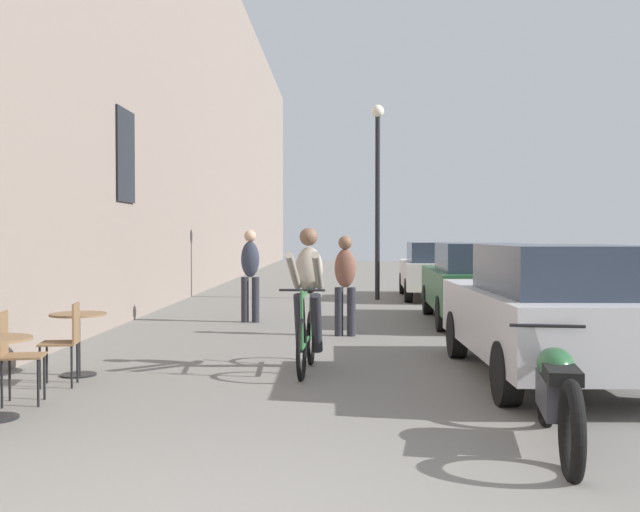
{
  "coord_description": "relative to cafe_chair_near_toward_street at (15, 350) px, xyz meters",
  "views": [
    {
      "loc": [
        0.77,
        -3.72,
        1.61
      ],
      "look_at": [
        0.18,
        17.83,
        1.03
      ],
      "focal_mm": 42.22,
      "sensor_mm": 36.0,
      "label": 1
    }
  ],
  "objects": [
    {
      "name": "cafe_chair_mid_toward_street",
      "position": [
        0.16,
        0.89,
        0.0
      ],
      "size": [
        0.44,
        0.44,
        0.89
      ],
      "color": "black",
      "rests_on": "ground_plane"
    },
    {
      "name": "parked_car_third",
      "position": [
        5.56,
        12.32,
        0.23
      ],
      "size": [
        1.83,
        4.11,
        1.44
      ],
      "color": "beige",
      "rests_on": "ground_plane"
    },
    {
      "name": "cyclist_on_bicycle",
      "position": [
        2.71,
        1.96,
        0.29
      ],
      "size": [
        0.52,
        1.76,
        1.74
      ],
      "color": "black",
      "rests_on": "ground_plane"
    },
    {
      "name": "parked_car_nearest",
      "position": [
        5.47,
        1.36,
        0.27
      ],
      "size": [
        1.84,
        4.28,
        1.51
      ],
      "color": "#B7B7BC",
      "rests_on": "ground_plane"
    },
    {
      "name": "parked_motorcycle",
      "position": [
        4.76,
        -1.32,
        -0.11
      ],
      "size": [
        0.62,
        2.14,
        0.92
      ],
      "color": "black",
      "rests_on": "ground_plane"
    },
    {
      "name": "cafe_table_mid",
      "position": [
        0.09,
        1.48,
        0.0
      ],
      "size": [
        0.64,
        0.64,
        0.72
      ],
      "color": "black",
      "rests_on": "ground_plane"
    },
    {
      "name": "building_facade_left",
      "position": [
        -1.11,
        10.65,
        4.99
      ],
      "size": [
        0.54,
        68.0,
        11.02
      ],
      "color": "gray",
      "rests_on": "ground_plane"
    },
    {
      "name": "cafe_chair_near_toward_street",
      "position": [
        0.0,
        0.0,
        0.0
      ],
      "size": [
        0.45,
        0.45,
        0.89
      ],
      "color": "black",
      "rests_on": "ground_plane"
    },
    {
      "name": "pedestrian_mid",
      "position": [
        1.43,
        6.85,
        0.45
      ],
      "size": [
        0.35,
        0.25,
        1.72
      ],
      "color": "#26262D",
      "rests_on": "ground_plane"
    },
    {
      "name": "street_lamp",
      "position": [
        4.04,
        11.9,
        2.59
      ],
      "size": [
        0.32,
        0.32,
        4.9
      ],
      "color": "black",
      "rests_on": "ground_plane"
    },
    {
      "name": "pedestrian_near",
      "position": [
        3.18,
        4.99,
        0.39
      ],
      "size": [
        0.35,
        0.26,
        1.61
      ],
      "color": "#26262D",
      "rests_on": "ground_plane"
    },
    {
      "name": "parked_car_second",
      "position": [
        5.65,
        6.85,
        0.25
      ],
      "size": [
        1.85,
        4.2,
        1.48
      ],
      "color": "#23512D",
      "rests_on": "ground_plane"
    }
  ]
}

